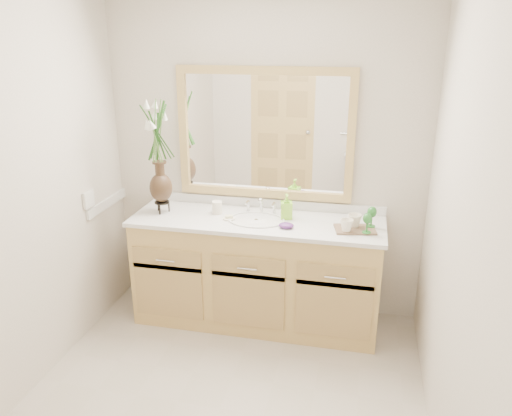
% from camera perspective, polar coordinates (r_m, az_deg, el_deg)
% --- Properties ---
extents(floor, '(2.60, 2.60, 0.00)m').
position_cam_1_polar(floor, '(3.20, -4.15, -21.90)').
color(floor, '#BDB1A1').
rests_on(floor, ground).
extents(wall_back, '(2.40, 0.02, 2.40)m').
position_cam_1_polar(wall_back, '(3.78, 1.02, 5.45)').
color(wall_back, silver).
rests_on(wall_back, floor).
extents(wall_front, '(2.40, 0.02, 2.40)m').
position_cam_1_polar(wall_front, '(1.54, -19.96, -18.49)').
color(wall_front, silver).
rests_on(wall_front, floor).
extents(wall_left, '(0.02, 2.60, 2.40)m').
position_cam_1_polar(wall_left, '(3.13, -26.25, 0.41)').
color(wall_left, silver).
rests_on(wall_left, floor).
extents(wall_right, '(0.02, 2.60, 2.40)m').
position_cam_1_polar(wall_right, '(2.51, 22.40, -3.44)').
color(wall_right, silver).
rests_on(wall_right, floor).
extents(vanity, '(1.80, 0.55, 0.80)m').
position_cam_1_polar(vanity, '(3.80, 0.08, -7.38)').
color(vanity, tan).
rests_on(vanity, floor).
extents(counter, '(1.84, 0.57, 0.03)m').
position_cam_1_polar(counter, '(3.63, 0.08, -1.53)').
color(counter, white).
rests_on(counter, vanity).
extents(sink, '(0.38, 0.34, 0.23)m').
position_cam_1_polar(sink, '(3.63, 0.02, -2.20)').
color(sink, white).
rests_on(sink, counter).
extents(mirror, '(1.32, 0.04, 0.97)m').
position_cam_1_polar(mirror, '(3.71, 0.97, 8.44)').
color(mirror, white).
rests_on(mirror, wall_back).
extents(switch_plate, '(0.02, 0.12, 0.12)m').
position_cam_1_polar(switch_plate, '(3.78, -18.60, 0.96)').
color(switch_plate, white).
rests_on(switch_plate, wall_left).
extents(flower_vase, '(0.20, 0.20, 0.81)m').
position_cam_1_polar(flower_vase, '(3.69, -11.16, 7.65)').
color(flower_vase, black).
rests_on(flower_vase, counter).
extents(tumbler, '(0.07, 0.07, 0.10)m').
position_cam_1_polar(tumbler, '(3.74, -4.47, 0.06)').
color(tumbler, white).
rests_on(tumbler, counter).
extents(soap_dish, '(0.09, 0.09, 0.03)m').
position_cam_1_polar(soap_dish, '(3.63, -3.08, -1.16)').
color(soap_dish, white).
rests_on(soap_dish, counter).
extents(soap_bottle, '(0.09, 0.09, 0.17)m').
position_cam_1_polar(soap_bottle, '(3.63, 3.50, 0.05)').
color(soap_bottle, '#90E435').
rests_on(soap_bottle, counter).
extents(purple_dish, '(0.11, 0.09, 0.04)m').
position_cam_1_polar(purple_dish, '(3.47, 3.48, -2.00)').
color(purple_dish, '#572673').
rests_on(purple_dish, counter).
extents(tray, '(0.30, 0.23, 0.01)m').
position_cam_1_polar(tray, '(3.49, 11.24, -2.40)').
color(tray, brown).
rests_on(tray, counter).
extents(mug_left, '(0.10, 0.10, 0.09)m').
position_cam_1_polar(mug_left, '(3.42, 10.31, -1.91)').
color(mug_left, white).
rests_on(mug_left, tray).
extents(mug_right, '(0.11, 0.10, 0.10)m').
position_cam_1_polar(mug_right, '(3.50, 11.20, -1.37)').
color(mug_right, white).
rests_on(mug_right, tray).
extents(goblet_front, '(0.06, 0.06, 0.14)m').
position_cam_1_polar(goblet_front, '(3.40, 12.62, -1.30)').
color(goblet_front, '#267227').
rests_on(goblet_front, tray).
extents(goblet_back, '(0.06, 0.06, 0.15)m').
position_cam_1_polar(goblet_back, '(3.51, 13.11, -0.58)').
color(goblet_back, '#267227').
rests_on(goblet_back, tray).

